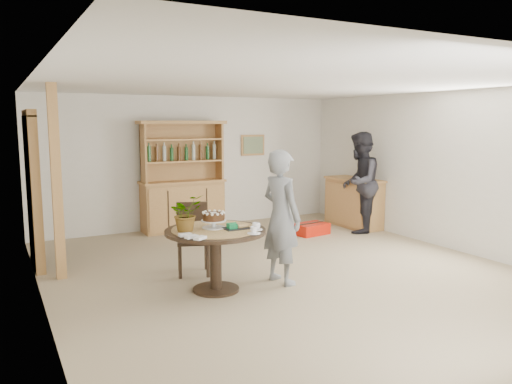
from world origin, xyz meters
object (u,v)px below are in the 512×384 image
(sideboard, at_px, (354,202))
(red_suitcase, at_px, (311,229))
(dining_chair, at_px, (193,233))
(teen_boy, at_px, (281,217))
(hutch, at_px, (183,194))
(adult_person, at_px, (360,182))
(dining_table, at_px, (215,242))

(sideboard, xyz_separation_m, red_suitcase, (-1.12, -0.20, -0.37))
(dining_chair, bearing_deg, teen_boy, -29.95)
(teen_boy, distance_m, red_suitcase, 2.91)
(dining_chair, bearing_deg, hutch, 91.43)
(sideboard, height_order, adult_person, adult_person)
(dining_table, xyz_separation_m, red_suitcase, (2.73, 1.99, -0.50))
(teen_boy, bearing_deg, dining_table, 72.55)
(hutch, relative_size, dining_chair, 2.16)
(adult_person, bearing_deg, teen_boy, -3.22)
(hutch, bearing_deg, sideboard, -22.21)
(sideboard, bearing_deg, dining_chair, -160.45)
(hutch, bearing_deg, dining_table, -103.39)
(dining_table, bearing_deg, sideboard, 29.55)
(dining_table, height_order, adult_person, adult_person)
(dining_chair, height_order, teen_boy, teen_boy)
(dining_chair, xyz_separation_m, red_suitcase, (2.71, 1.16, -0.43))
(teen_boy, height_order, red_suitcase, teen_boy)
(teen_boy, xyz_separation_m, adult_person, (2.77, 1.84, 0.08))
(dining_chair, height_order, red_suitcase, dining_chair)
(adult_person, bearing_deg, red_suitcase, -52.52)
(sideboard, distance_m, red_suitcase, 1.20)
(adult_person, distance_m, red_suitcase, 1.23)
(sideboard, relative_size, adult_person, 0.68)
(dining_chair, distance_m, red_suitcase, 2.98)
(dining_table, bearing_deg, adult_person, 25.72)
(sideboard, height_order, dining_table, sideboard)
(sideboard, relative_size, red_suitcase, 1.93)
(sideboard, bearing_deg, hutch, 157.79)
(dining_table, bearing_deg, dining_chair, 88.26)
(dining_table, distance_m, adult_person, 4.03)
(hutch, xyz_separation_m, teen_boy, (0.03, -3.53, 0.15))
(hutch, height_order, adult_person, hutch)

